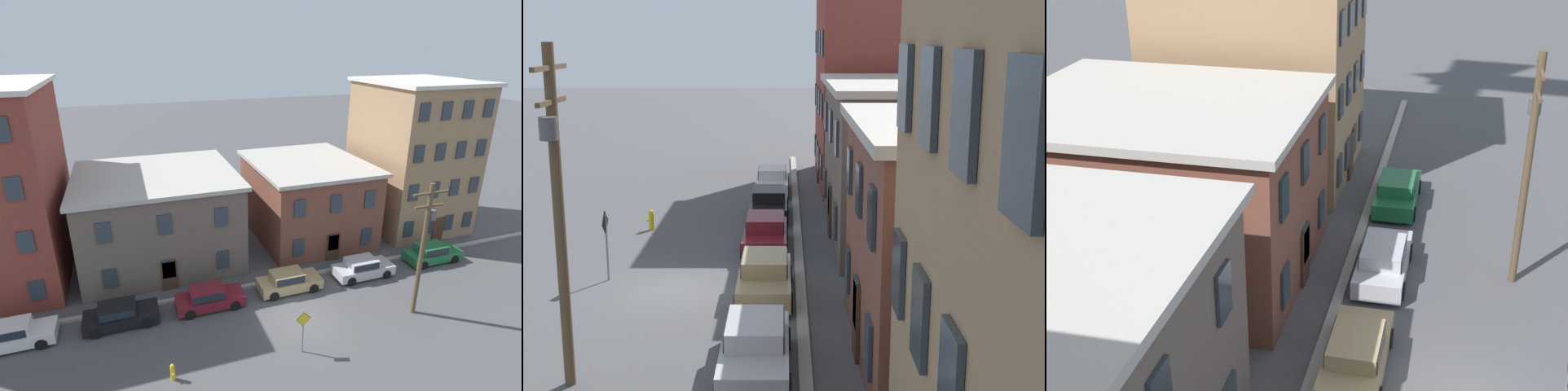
{
  "view_description": "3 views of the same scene",
  "coord_description": "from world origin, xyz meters",
  "views": [
    {
      "loc": [
        -9.21,
        -18.99,
        16.24
      ],
      "look_at": [
        -1.08,
        4.81,
        6.67
      ],
      "focal_mm": 28.0,
      "sensor_mm": 36.0,
      "label": 1
    },
    {
      "loc": [
        24.37,
        3.97,
        8.9
      ],
      "look_at": [
        1.46,
        3.92,
        3.8
      ],
      "focal_mm": 50.0,
      "sensor_mm": 36.0,
      "label": 2
    },
    {
      "loc": [
        -17.47,
        0.76,
        14.46
      ],
      "look_at": [
        -1.3,
        4.39,
        6.71
      ],
      "focal_mm": 50.0,
      "sensor_mm": 36.0,
      "label": 3
    }
  ],
  "objects": [
    {
      "name": "kerb_strip",
      "position": [
        0.0,
        4.5,
        0.08
      ],
      "size": [
        56.0,
        0.36,
        0.16
      ],
      "primitive_type": "cube",
      "color": "#9E998E",
      "rests_on": "ground_plane"
    },
    {
      "name": "car_black",
      "position": [
        -10.67,
        3.14,
        0.75
      ],
      "size": [
        4.4,
        1.92,
        1.43
      ],
      "color": "black",
      "rests_on": "ground_plane"
    },
    {
      "name": "car_maroon",
      "position": [
        -5.2,
        3.11,
        0.75
      ],
      "size": [
        4.4,
        1.92,
        1.43
      ],
      "color": "maroon",
      "rests_on": "ground_plane"
    },
    {
      "name": "car_silver",
      "position": [
        6.24,
        3.15,
        0.75
      ],
      "size": [
        4.4,
        1.92,
        1.43
      ],
      "color": "#B7B7BC",
      "rests_on": "ground_plane"
    },
    {
      "name": "car_white",
      "position": [
        -16.47,
        3.2,
        0.75
      ],
      "size": [
        4.4,
        1.92,
        1.43
      ],
      "color": "silver",
      "rests_on": "ground_plane"
    },
    {
      "name": "fire_hydrant",
      "position": [
        -8.24,
        -2.28,
        0.48
      ],
      "size": [
        0.24,
        0.34,
        0.96
      ],
      "color": "yellow",
      "rests_on": "ground_plane"
    },
    {
      "name": "utility_pole",
      "position": [
        7.04,
        -1.63,
        4.91
      ],
      "size": [
        2.4,
        0.44,
        8.73
      ],
      "color": "brown",
      "rests_on": "ground_plane"
    },
    {
      "name": "ground_plane",
      "position": [
        0.0,
        0.0,
        0.0
      ],
      "size": [
        200.0,
        200.0,
        0.0
      ],
      "primitive_type": "plane",
      "color": "#4C4C4F"
    },
    {
      "name": "car_tan",
      "position": [
        0.42,
        3.25,
        0.75
      ],
      "size": [
        4.4,
        1.92,
        1.43
      ],
      "color": "tan",
      "rests_on": "ground_plane"
    },
    {
      "name": "caution_sign",
      "position": [
        -1.17,
        -2.6,
        1.75
      ],
      "size": [
        0.88,
        0.08,
        2.65
      ],
      "color": "slate",
      "rests_on": "ground_plane"
    },
    {
      "name": "apartment_corner",
      "position": [
        -19.6,
        11.99,
        6.91
      ],
      "size": [
        11.55,
        12.5,
        13.8
      ],
      "color": "brown",
      "rests_on": "ground_plane"
    },
    {
      "name": "apartment_midblock",
      "position": [
        -7.34,
        11.2,
        3.49
      ],
      "size": [
        11.92,
        10.9,
        6.95
      ],
      "color": "#66564C",
      "rests_on": "ground_plane"
    }
  ]
}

